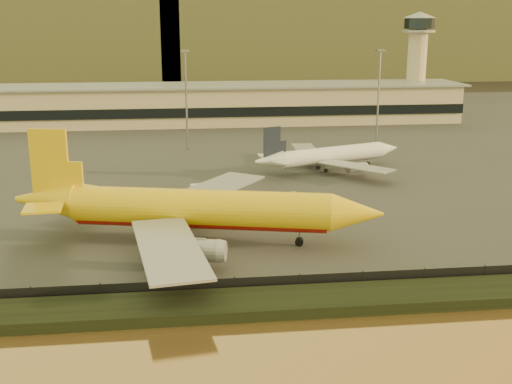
# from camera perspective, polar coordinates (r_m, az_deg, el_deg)

# --- Properties ---
(ground) EXTENTS (900.00, 900.00, 0.00)m
(ground) POSITION_cam_1_polar(r_m,az_deg,el_deg) (92.03, 1.11, -5.78)
(ground) COLOR black
(ground) RESTS_ON ground
(embankment) EXTENTS (320.00, 7.00, 1.40)m
(embankment) POSITION_cam_1_polar(r_m,az_deg,el_deg) (76.26, 2.93, -9.76)
(embankment) COLOR black
(embankment) RESTS_ON ground
(tarmac) EXTENTS (320.00, 220.00, 0.20)m
(tarmac) POSITION_cam_1_polar(r_m,az_deg,el_deg) (183.54, -3.05, 4.71)
(tarmac) COLOR #2D2D2D
(tarmac) RESTS_ON ground
(perimeter_fence) EXTENTS (300.00, 0.05, 2.20)m
(perimeter_fence) POSITION_cam_1_polar(r_m,az_deg,el_deg) (79.63, 2.44, -8.18)
(perimeter_fence) COLOR black
(perimeter_fence) RESTS_ON tarmac
(terminal_building) EXTENTS (202.00, 25.00, 12.60)m
(terminal_building) POSITION_cam_1_polar(r_m,az_deg,el_deg) (212.44, -7.60, 7.67)
(terminal_building) COLOR tan
(terminal_building) RESTS_ON tarmac
(control_tower) EXTENTS (11.20, 11.20, 35.50)m
(control_tower) POSITION_cam_1_polar(r_m,az_deg,el_deg) (231.59, 14.14, 11.77)
(control_tower) COLOR tan
(control_tower) RESTS_ON tarmac
(apron_light_masts) EXTENTS (152.20, 12.20, 25.40)m
(apron_light_masts) POSITION_cam_1_polar(r_m,az_deg,el_deg) (163.40, 2.69, 8.98)
(apron_light_masts) COLOR slate
(apron_light_masts) RESTS_ON tarmac
(distant_hills) EXTENTS (470.00, 160.00, 70.00)m
(distant_hills) POSITION_cam_1_polar(r_m,az_deg,el_deg) (425.33, -8.38, 14.59)
(distant_hills) COLOR brown
(distant_hills) RESTS_ON ground
(dhl_cargo_jet) EXTENTS (55.81, 53.61, 16.83)m
(dhl_cargo_jet) POSITION_cam_1_polar(r_m,az_deg,el_deg) (96.59, -5.53, -1.57)
(dhl_cargo_jet) COLOR #EBB60C
(dhl_cargo_jet) RESTS_ON tarmac
(white_narrowbody_jet) EXTENTS (36.55, 34.60, 10.86)m
(white_narrowbody_jet) POSITION_cam_1_polar(r_m,az_deg,el_deg) (144.80, 6.60, 3.22)
(white_narrowbody_jet) COLOR silver
(white_narrowbody_jet) RESTS_ON tarmac
(gse_vehicle_yellow) EXTENTS (3.94, 2.98, 1.62)m
(gse_vehicle_yellow) POSITION_cam_1_polar(r_m,az_deg,el_deg) (118.69, 2.94, -0.51)
(gse_vehicle_yellow) COLOR #EBB60C
(gse_vehicle_yellow) RESTS_ON tarmac
(gse_vehicle_white) EXTENTS (3.86, 2.40, 1.61)m
(gse_vehicle_white) POSITION_cam_1_polar(r_m,az_deg,el_deg) (125.82, -5.02, 0.35)
(gse_vehicle_white) COLOR silver
(gse_vehicle_white) RESTS_ON tarmac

